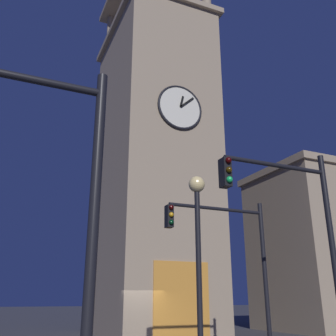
% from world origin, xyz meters
% --- Properties ---
extents(clocktower, '(6.90, 9.51, 28.12)m').
position_xyz_m(clocktower, '(-2.29, -5.30, 11.30)').
color(clocktower, gray).
rests_on(clocktower, ground_plane).
extents(traffic_signal_near, '(3.89, 0.41, 5.48)m').
position_xyz_m(traffic_signal_near, '(-0.65, 6.79, 3.71)').
color(traffic_signal_near, black).
rests_on(traffic_signal_near, ground_plane).
extents(traffic_signal_mid, '(3.46, 0.41, 6.04)m').
position_xyz_m(traffic_signal_mid, '(-0.36, 10.48, 3.96)').
color(traffic_signal_mid, black).
rests_on(traffic_signal_mid, ground_plane).
extents(street_lamp, '(0.44, 0.44, 5.24)m').
position_xyz_m(street_lamp, '(2.16, 9.53, 3.65)').
color(street_lamp, black).
rests_on(street_lamp, ground_plane).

